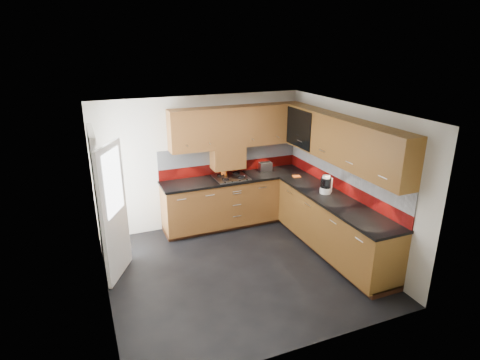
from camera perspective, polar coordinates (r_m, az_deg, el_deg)
name	(u,v)px	position (r m, az deg, el deg)	size (l,w,h in m)	color
room	(239,176)	(5.61, -0.17, 0.55)	(4.00, 3.80, 2.64)	black
base_cabinets	(280,214)	(7.03, 5.71, -4.81)	(2.70, 3.20, 0.95)	brown
countertop	(281,188)	(6.83, 5.79, -1.19)	(2.72, 3.22, 0.04)	black
backsplash	(286,167)	(7.03, 6.63, 1.87)	(2.70, 3.20, 0.54)	maroon
upper_cabinets	(290,133)	(6.72, 7.09, 6.59)	(2.50, 3.20, 0.72)	brown
extractor_hood	(228,158)	(7.29, -1.75, 3.21)	(0.60, 0.33, 0.40)	brown
glass_cabinet	(306,126)	(7.19, 9.35, 7.55)	(0.32, 0.80, 0.66)	black
back_door	(105,206)	(6.11, -18.62, -3.58)	(0.42, 1.19, 2.04)	white
gas_hob	(231,177)	(7.24, -1.26, 0.40)	(0.60, 0.53, 0.05)	silver
utensil_pot	(224,171)	(7.34, -2.31, 1.31)	(0.11, 0.11, 0.40)	#D25413
toaster	(265,167)	(7.62, 3.61, 1.91)	(0.25, 0.16, 0.18)	silver
food_processor	(326,185)	(6.64, 12.09, -0.72)	(0.18, 0.18, 0.30)	white
paper_towel	(329,185)	(6.72, 12.54, -0.68)	(0.11, 0.11, 0.23)	white
orange_cloth	(297,176)	(7.38, 8.05, 0.52)	(0.14, 0.12, 0.01)	orange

